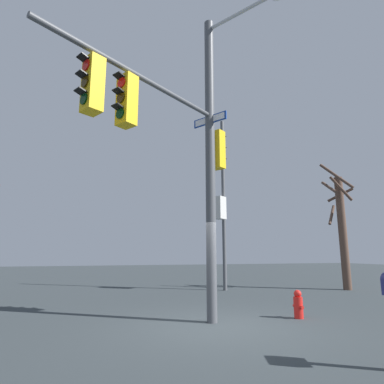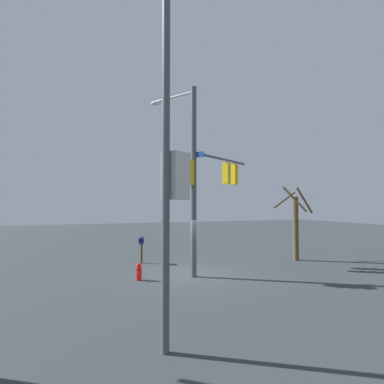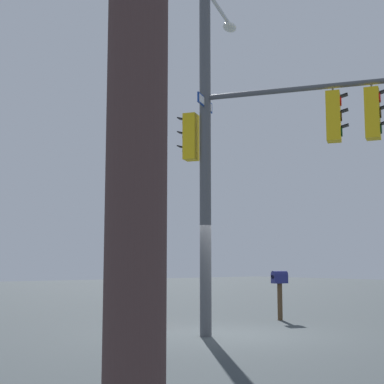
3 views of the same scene
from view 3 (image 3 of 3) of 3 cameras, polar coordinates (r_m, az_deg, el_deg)
The scene contains 5 objects.
ground_plane at distance 13.54m, azimuth 3.02°, elevation -14.00°, with size 80.00×80.00×0.00m, color #333A3E.
main_signal_pole_assembly at distance 13.43m, azimuth 5.04°, elevation 6.31°, with size 3.28×5.79×8.49m.
fire_hydrant at distance 15.30m, azimuth -3.77°, elevation -11.89°, with size 0.38×0.24×0.73m.
mailbox at distance 17.02m, azimuth 8.68°, elevation -8.75°, with size 0.49×0.37×1.41m.
bare_tree_behind_pole at distance 3.23m, azimuth -6.36°, elevation 13.81°, with size 1.81×1.71×5.43m.
Camera 3 is at (8.75, 10.20, 1.65)m, focal length 53.77 mm.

